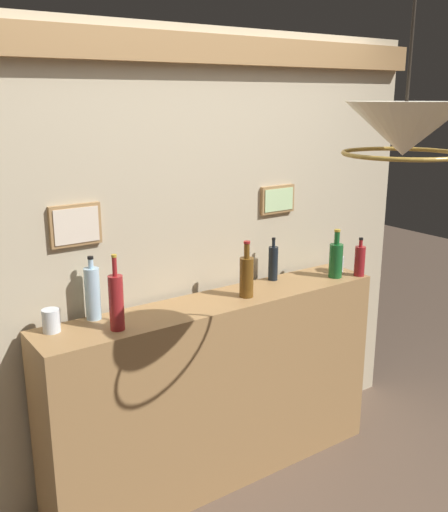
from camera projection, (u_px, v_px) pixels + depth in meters
panelled_rear_partition at (193, 248)px, 3.14m from camera, size 3.03×0.15×2.41m
bar_shelf_unit at (219, 391)px, 3.15m from camera, size 1.93×0.33×1.05m
liquor_bottle_bourbon at (247, 276)px, 3.03m from camera, size 0.07×0.07×0.30m
liquor_bottle_vodka at (116, 302)px, 2.60m from camera, size 0.07×0.07×0.35m
liquor_bottle_gin at (93, 293)px, 2.72m from camera, size 0.07×0.07×0.31m
liquor_bottle_amaro at (273, 263)px, 3.32m from camera, size 0.06×0.06×0.25m
liquor_bottle_sherry at (360, 260)px, 3.40m from camera, size 0.06×0.06×0.23m
liquor_bottle_port at (336, 259)px, 3.36m from camera, size 0.08×0.08×0.29m
glass_tumbler_rocks at (51, 321)px, 2.59m from camera, size 0.08×0.08×0.11m
glass_tumbler_highball at (337, 264)px, 3.50m from camera, size 0.07×0.07×0.09m
pendant_lamp at (404, 131)px, 2.08m from camera, size 0.44×0.44×0.56m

